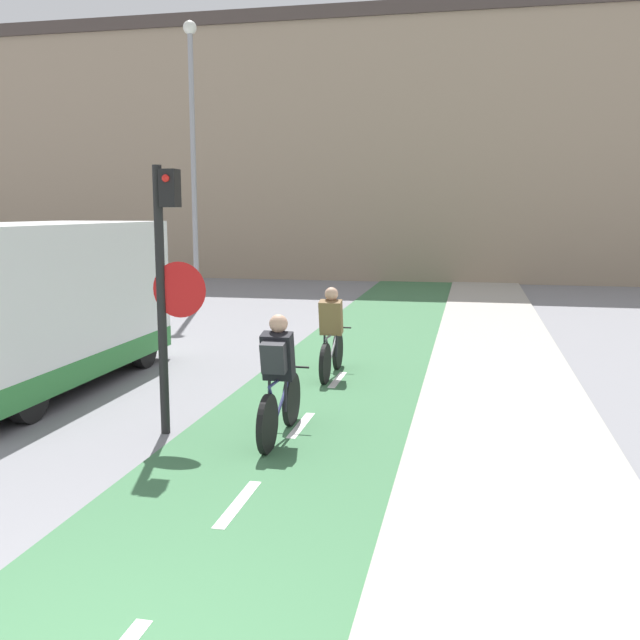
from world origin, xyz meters
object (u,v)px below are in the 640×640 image
traffic_light_pole (167,271)px  cyclist_far (331,337)px  street_lamp_far (193,139)px  van (35,308)px  cyclist_near (279,381)px

traffic_light_pole → cyclist_far: size_ratio=1.87×
street_lamp_far → cyclist_far: bearing=-54.3°
cyclist_far → van: bearing=-158.8°
traffic_light_pole → street_lamp_far: bearing=110.2°
van → traffic_light_pole: bearing=-30.2°
traffic_light_pole → cyclist_near: 1.87m
traffic_light_pole → cyclist_far: bearing=68.3°
cyclist_near → van: (-4.30, 1.67, 0.53)m
cyclist_far → cyclist_near: bearing=-89.7°
street_lamp_far → cyclist_near: bearing=-63.6°
traffic_light_pole → cyclist_near: traffic_light_pole is taller
street_lamp_far → cyclist_far: size_ratio=4.43×
traffic_light_pole → cyclist_far: traffic_light_pole is taller
traffic_light_pole → cyclist_near: (1.36, 0.04, -1.29)m
cyclist_near → cyclist_far: (-0.02, 3.33, -0.05)m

